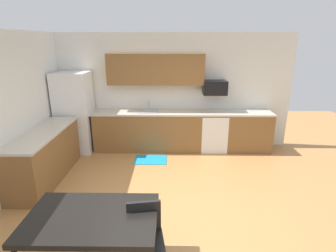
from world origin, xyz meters
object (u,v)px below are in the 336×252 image
oven_range (213,131)px  microwave (215,88)px  dining_table (92,220)px  chair_near_table (145,235)px  refrigerator (75,113)px

oven_range → microwave: microwave is taller
microwave → dining_table: 4.26m
oven_range → chair_near_table: oven_range is taller
microwave → chair_near_table: microwave is taller
microwave → oven_range: bearing=-90.0°
oven_range → dining_table: oven_range is taller
microwave → chair_near_table: bearing=-108.8°
dining_table → oven_range: bearing=63.1°
refrigerator → dining_table: (1.39, -3.57, -0.24)m
dining_table → refrigerator: bearing=111.3°
oven_range → refrigerator: bearing=-178.6°
oven_range → chair_near_table: size_ratio=1.07×
oven_range → dining_table: bearing=-116.9°
refrigerator → chair_near_table: refrigerator is taller
refrigerator → chair_near_table: 4.10m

